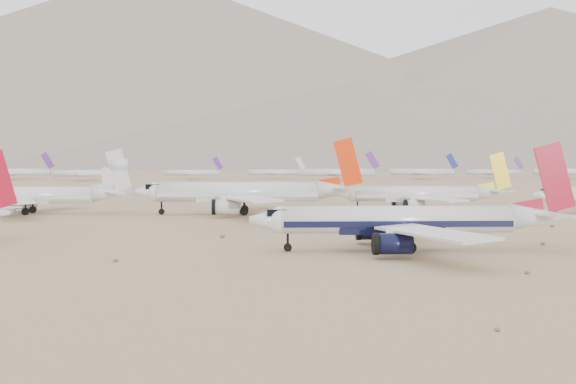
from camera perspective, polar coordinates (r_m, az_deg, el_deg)
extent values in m
plane|color=#876C4E|center=(121.31, 8.98, -4.30)|extent=(7000.00, 7000.00, 0.00)
cylinder|color=silver|center=(115.65, 8.59, -2.16)|extent=(36.82, 4.35, 4.35)
cube|color=black|center=(115.70, 8.59, -2.43)|extent=(36.09, 4.42, 0.98)
sphere|color=silver|center=(113.62, -0.57, -2.22)|extent=(4.35, 4.35, 4.35)
cube|color=black|center=(113.50, -0.90, -1.62)|extent=(3.05, 2.83, 1.09)
cone|color=silver|center=(121.98, 19.16, -1.87)|extent=(9.21, 4.35, 4.35)
cube|color=silver|center=(103.77, 11.48, -3.20)|extent=(14.22, 22.41, 0.68)
cube|color=silver|center=(118.71, 20.71, -1.76)|extent=(5.85, 7.64, 0.26)
cylinder|color=black|center=(106.72, 8.42, -4.06)|extent=(5.11, 3.13, 3.13)
cube|color=silver|center=(128.89, 8.75, -1.97)|extent=(14.22, 22.41, 0.68)
cube|color=silver|center=(126.52, 19.21, -1.45)|extent=(5.85, 7.64, 0.26)
cylinder|color=black|center=(124.43, 6.87, -3.04)|extent=(5.11, 3.13, 3.13)
cube|color=#AC0D24|center=(122.59, 20.32, 1.11)|extent=(6.98, 0.35, 11.50)
cylinder|color=black|center=(114.14, -0.02, -4.39)|extent=(1.31, 0.54, 1.31)
cylinder|color=black|center=(113.43, 9.63, -4.35)|extent=(1.83, 1.09, 1.83)
cylinder|color=black|center=(119.35, 9.02, -3.98)|extent=(1.83, 1.09, 1.83)
cube|color=silver|center=(141.31, -21.59, -1.19)|extent=(5.41, 7.07, 0.25)
sphere|color=silver|center=(197.72, 20.03, -0.24)|extent=(4.16, 4.16, 4.16)
cube|color=black|center=(197.42, 19.86, 0.09)|extent=(2.91, 2.70, 1.04)
cylinder|color=black|center=(198.38, 20.28, -1.44)|extent=(1.25, 0.52, 1.25)
cylinder|color=silver|center=(197.60, 10.05, -0.13)|extent=(33.60, 4.08, 4.08)
cube|color=silver|center=(197.63, 10.05, -0.28)|extent=(32.93, 4.14, 0.92)
sphere|color=silver|center=(194.70, 5.21, -0.14)|extent=(4.08, 4.08, 4.08)
cube|color=black|center=(194.57, 5.04, 0.18)|extent=(2.86, 2.65, 1.02)
cone|color=silver|center=(203.04, 15.78, -0.03)|extent=(8.40, 4.08, 4.08)
cube|color=silver|center=(186.72, 11.60, -0.55)|extent=(12.98, 20.45, 0.63)
cube|color=silver|center=(199.86, 16.57, 0.06)|extent=(5.33, 6.97, 0.24)
cylinder|color=silver|center=(189.26, 10.03, -1.04)|extent=(4.67, 2.94, 2.94)
cube|color=silver|center=(209.75, 10.05, -0.15)|extent=(12.98, 20.45, 0.63)
cube|color=silver|center=(207.21, 15.88, 0.17)|extent=(5.33, 6.97, 0.24)
cylinder|color=silver|center=(205.49, 9.04, -0.72)|extent=(4.67, 2.94, 2.94)
cube|color=gold|center=(203.57, 16.43, 1.61)|extent=(6.37, 0.33, 10.49)
cylinder|color=black|center=(195.11, 5.51, -1.34)|extent=(1.22, 0.51, 1.22)
cylinder|color=black|center=(195.37, 10.62, -1.30)|extent=(1.71, 1.02, 1.71)
cylinder|color=black|center=(200.93, 10.25, -1.18)|extent=(1.71, 1.02, 1.71)
cylinder|color=silver|center=(184.20, -4.01, 0.02)|extent=(41.14, 5.03, 5.03)
cube|color=silver|center=(184.23, -4.01, -0.18)|extent=(40.31, 5.10, 1.13)
sphere|color=silver|center=(185.95, -10.36, 0.01)|extent=(5.03, 5.03, 5.03)
cube|color=black|center=(185.99, -10.59, 0.43)|extent=(3.52, 3.27, 1.26)
cone|color=silver|center=(185.17, 3.88, 0.15)|extent=(10.28, 5.03, 5.03)
cube|color=silver|center=(169.69, -3.08, -0.53)|extent=(15.89, 25.04, 0.78)
cube|color=silver|center=(180.66, 4.67, 0.28)|extent=(6.53, 8.54, 0.30)
cylinder|color=silver|center=(174.31, -4.86, -1.19)|extent=(5.71, 3.62, 3.62)
cube|color=silver|center=(198.67, -2.97, -0.01)|extent=(15.89, 25.04, 0.78)
cube|color=silver|center=(190.09, 4.32, 0.41)|extent=(6.53, 8.54, 0.30)
cylinder|color=silver|center=(194.63, -4.59, -0.75)|extent=(5.71, 3.62, 3.62)
cube|color=#E93103|center=(185.29, 4.77, 2.36)|extent=(7.80, 0.40, 12.85)
cylinder|color=black|center=(186.11, -9.96, -1.54)|extent=(1.51, 0.63, 1.51)
cylinder|color=black|center=(180.95, -3.49, -1.53)|extent=(2.11, 1.26, 2.11)
cylinder|color=black|center=(187.97, -3.45, -1.36)|extent=(2.11, 1.26, 2.11)
cylinder|color=silver|center=(196.84, -20.20, -0.23)|extent=(35.51, 4.25, 4.25)
cube|color=silver|center=(196.87, -20.20, -0.38)|extent=(34.80, 4.31, 0.96)
cone|color=silver|center=(191.22, -13.93, -0.12)|extent=(8.88, 4.25, 4.25)
cube|color=silver|center=(184.19, -20.58, -0.67)|extent=(13.71, 21.61, 0.66)
cube|color=silver|center=(186.85, -13.67, -0.03)|extent=(5.64, 7.37, 0.26)
cylinder|color=silver|center=(189.35, -21.57, -1.18)|extent=(4.93, 3.06, 3.06)
cube|color=silver|center=(208.00, -18.42, -0.24)|extent=(13.71, 21.61, 0.66)
cube|color=silver|center=(194.86, -13.20, 0.10)|extent=(5.64, 7.37, 0.26)
cylinder|color=silver|center=(205.92, -19.96, -0.83)|extent=(4.93, 3.06, 3.06)
cube|color=silver|center=(190.51, -13.23, 1.72)|extent=(6.73, 0.34, 11.09)
cylinder|color=silver|center=(190.44, -13.16, 2.13)|extent=(4.44, 2.75, 2.75)
cylinder|color=black|center=(193.82, -20.03, -1.46)|extent=(1.79, 1.06, 1.79)
cylinder|color=black|center=(199.48, -19.51, -1.32)|extent=(1.79, 1.06, 1.79)
cylinder|color=silver|center=(470.78, -20.76, 1.48)|extent=(41.96, 4.15, 4.15)
cube|color=#5C2A89|center=(464.80, -18.46, 2.37)|extent=(8.36, 0.41, 10.53)
cube|color=silver|center=(460.51, -21.19, 1.37)|extent=(11.06, 19.32, 0.41)
cube|color=silver|center=(481.11, -20.35, 1.45)|extent=(11.06, 19.32, 0.41)
cylinder|color=silver|center=(436.07, -15.67, 1.44)|extent=(38.42, 3.80, 3.80)
cube|color=navy|center=(432.13, -13.35, 2.31)|extent=(7.65, 0.38, 9.64)
cube|color=silver|center=(426.42, -15.98, 1.32)|extent=(10.12, 17.69, 0.38)
cube|color=silver|center=(445.76, -15.38, 1.40)|extent=(10.12, 17.69, 0.38)
cylinder|color=silver|center=(445.95, -7.62, 1.53)|extent=(34.00, 3.36, 3.36)
cube|color=#5C2A89|center=(444.65, -5.57, 2.27)|extent=(6.77, 0.34, 8.53)
cube|color=silver|center=(437.21, -7.72, 1.43)|extent=(8.96, 15.65, 0.34)
cube|color=silver|center=(454.73, -7.52, 1.49)|extent=(8.96, 15.65, 0.34)
cylinder|color=silver|center=(452.00, -1.04, 1.57)|extent=(33.81, 3.34, 3.34)
cube|color=silver|center=(452.53, 0.98, 2.29)|extent=(6.73, 0.33, 8.48)
cube|color=silver|center=(443.27, -1.01, 1.48)|extent=(8.91, 15.56, 0.33)
cube|color=silver|center=(460.76, -1.06, 1.54)|extent=(8.91, 15.56, 0.33)
cylinder|color=silver|center=(429.11, 3.96, 1.55)|extent=(43.79, 4.33, 4.33)
cube|color=#5C2A89|center=(431.72, 6.69, 2.52)|extent=(8.72, 0.43, 10.98)
cube|color=silver|center=(417.87, 4.13, 1.43)|extent=(11.54, 20.16, 0.43)
cube|color=silver|center=(440.39, 3.80, 1.51)|extent=(11.54, 20.16, 0.43)
cylinder|color=silver|center=(455.90, 10.52, 1.57)|extent=(40.22, 3.97, 3.97)
cube|color=navy|center=(460.36, 12.83, 2.40)|extent=(8.01, 0.40, 10.09)
cube|color=silver|center=(445.77, 10.82, 1.46)|extent=(10.60, 18.51, 0.40)
cube|color=silver|center=(466.07, 10.24, 1.53)|extent=(10.60, 18.51, 0.40)
cylinder|color=silver|center=(472.82, 15.92, 1.52)|extent=(33.99, 3.36, 3.36)
cube|color=#5C2A89|center=(477.96, 17.75, 2.19)|extent=(6.77, 0.34, 8.53)
cube|color=silver|center=(464.49, 16.25, 1.43)|extent=(8.96, 15.65, 0.34)
cube|color=silver|center=(481.19, 15.59, 1.49)|extent=(8.96, 15.65, 0.34)
cylinder|color=silver|center=(478.55, 21.15, 1.50)|extent=(41.60, 4.11, 4.11)
cube|color=silver|center=(468.71, 21.67, 1.38)|extent=(10.96, 19.15, 0.41)
cube|color=silver|center=(488.45, 20.65, 1.46)|extent=(10.96, 19.15, 0.41)
cone|color=slate|center=(1842.14, -11.08, 9.79)|extent=(2444.00, 2444.00, 470.00)
cone|color=slate|center=(1616.96, 5.69, 6.70)|extent=(1824.00, 1824.00, 240.00)
cone|color=slate|center=(1927.54, 19.96, 8.02)|extent=(2356.00, 2356.00, 380.00)
cone|color=slate|center=(1231.52, 5.83, 5.53)|extent=(1260.00, 1260.00, 140.00)
ellipsoid|color=brown|center=(106.19, -13.45, -5.25)|extent=(0.84, 0.84, 0.46)
ellipsoid|color=brown|center=(133.42, -5.20, -3.49)|extent=(0.98, 0.98, 0.54)
ellipsoid|color=brown|center=(66.15, 16.21, -10.37)|extent=(0.56, 0.56, 0.31)
ellipsoid|color=brown|center=(97.78, 18.39, -6.05)|extent=(0.70, 0.70, 0.39)
ellipsoid|color=brown|center=(129.76, 19.49, -3.85)|extent=(0.84, 0.84, 0.46)
ellipsoid|color=brown|center=(161.89, 20.15, -2.52)|extent=(0.98, 0.98, 0.54)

